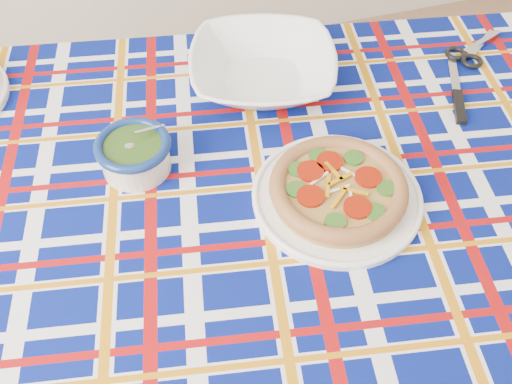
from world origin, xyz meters
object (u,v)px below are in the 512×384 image
object	(u,v)px
pesto_bowl	(134,152)
main_focaccia_plate	(338,189)
dining_table	(228,234)
serving_bowl	(263,69)

from	to	relation	value
pesto_bowl	main_focaccia_plate	bearing A→B (deg)	-28.95
main_focaccia_plate	dining_table	bearing A→B (deg)	168.04
main_focaccia_plate	serving_bowl	distance (m)	0.36
pesto_bowl	serving_bowl	bearing A→B (deg)	29.16
main_focaccia_plate	serving_bowl	world-z (taller)	serving_bowl
main_focaccia_plate	pesto_bowl	size ratio (longest dim) A/B	2.23
pesto_bowl	dining_table	bearing A→B (deg)	-46.11
dining_table	pesto_bowl	size ratio (longest dim) A/B	13.07
dining_table	serving_bowl	world-z (taller)	serving_bowl
dining_table	main_focaccia_plate	size ratio (longest dim) A/B	5.85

